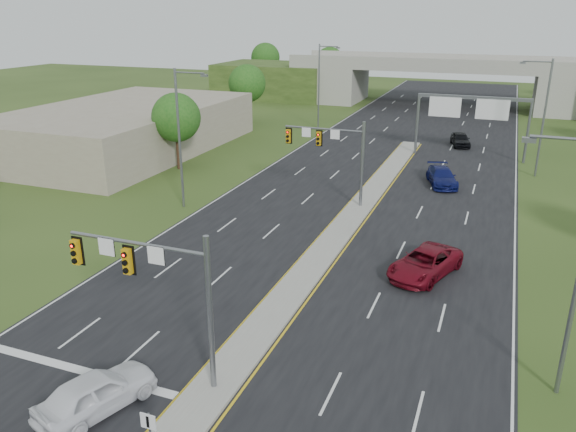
% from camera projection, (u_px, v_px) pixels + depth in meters
% --- Properties ---
extents(ground, '(240.00, 240.00, 0.00)m').
position_uv_depth(ground, '(214.00, 389.00, 23.73)').
color(ground, '#2C4217').
rests_on(ground, ground).
extents(road, '(24.00, 160.00, 0.02)m').
position_uv_depth(road, '(386.00, 176.00, 54.38)').
color(road, black).
rests_on(road, ground).
extents(median, '(2.00, 54.00, 0.16)m').
position_uv_depth(median, '(354.00, 214.00, 43.84)').
color(median, gray).
rests_on(median, road).
extents(lane_markings, '(23.72, 160.00, 0.01)m').
position_uv_depth(lane_markings, '(364.00, 193.00, 49.25)').
color(lane_markings, gold).
rests_on(lane_markings, road).
extents(signal_mast_near, '(6.62, 0.60, 7.00)m').
position_uv_depth(signal_mast_near, '(159.00, 281.00, 22.80)').
color(signal_mast_near, slate).
rests_on(signal_mast_near, ground).
extents(signal_mast_far, '(6.62, 0.60, 7.00)m').
position_uv_depth(signal_mast_far, '(335.00, 148.00, 44.70)').
color(signal_mast_far, slate).
rests_on(signal_mast_far, ground).
extents(keep_right_sign, '(0.60, 0.13, 2.20)m').
position_uv_depth(keep_right_sign, '(149.00, 430.00, 19.24)').
color(keep_right_sign, slate).
rests_on(keep_right_sign, ground).
extents(sign_gantry, '(11.58, 0.44, 6.67)m').
position_uv_depth(sign_gantry, '(471.00, 110.00, 59.00)').
color(sign_gantry, slate).
rests_on(sign_gantry, ground).
extents(overpass, '(80.00, 14.00, 8.10)m').
position_uv_depth(overpass, '(443.00, 85.00, 92.56)').
color(overpass, gray).
rests_on(overpass, ground).
extents(lightpole_l_mid, '(2.85, 0.25, 11.00)m').
position_uv_depth(lightpole_l_mid, '(181.00, 133.00, 43.64)').
color(lightpole_l_mid, slate).
rests_on(lightpole_l_mid, ground).
extents(lightpole_l_far, '(2.85, 0.25, 11.00)m').
position_uv_depth(lightpole_l_far, '(320.00, 82.00, 74.29)').
color(lightpole_l_far, slate).
rests_on(lightpole_l_far, ground).
extents(lightpole_r_near, '(2.85, 0.25, 11.00)m').
position_uv_depth(lightpole_r_near, '(576.00, 259.00, 21.51)').
color(lightpole_r_near, slate).
rests_on(lightpole_r_near, ground).
extents(lightpole_r_far, '(2.85, 0.25, 11.00)m').
position_uv_depth(lightpole_r_far, '(542.00, 113.00, 52.16)').
color(lightpole_r_far, slate).
rests_on(lightpole_r_far, ground).
extents(tree_l_near, '(4.80, 4.80, 7.60)m').
position_uv_depth(tree_l_near, '(176.00, 118.00, 54.98)').
color(tree_l_near, '#382316').
rests_on(tree_l_near, ground).
extents(tree_l_mid, '(5.20, 5.20, 8.12)m').
position_uv_depth(tree_l_mid, '(247.00, 83.00, 78.12)').
color(tree_l_mid, '#382316').
rests_on(tree_l_mid, ground).
extents(tree_back_a, '(6.00, 6.00, 8.85)m').
position_uv_depth(tree_back_a, '(265.00, 58.00, 116.89)').
color(tree_back_a, '#382316').
rests_on(tree_back_a, ground).
extents(tree_back_b, '(5.60, 5.60, 8.32)m').
position_uv_depth(tree_back_b, '(330.00, 61.00, 112.27)').
color(tree_back_b, '#382316').
rests_on(tree_back_b, ground).
extents(commercial_building, '(18.00, 30.00, 5.00)m').
position_uv_depth(commercial_building, '(125.00, 128.00, 63.67)').
color(commercial_building, gray).
rests_on(commercial_building, ground).
extents(car_white, '(3.49, 5.30, 1.68)m').
position_uv_depth(car_white, '(96.00, 392.00, 22.20)').
color(car_white, white).
rests_on(car_white, road).
extents(car_far_a, '(4.43, 6.30, 1.60)m').
position_uv_depth(car_far_a, '(425.00, 263.00, 33.63)').
color(car_far_a, maroon).
rests_on(car_far_a, road).
extents(car_far_b, '(3.73, 5.84, 1.58)m').
position_uv_depth(car_far_b, '(442.00, 177.00, 51.16)').
color(car_far_b, '#0D1350').
rests_on(car_far_b, road).
extents(car_far_c, '(2.94, 4.97, 1.59)m').
position_uv_depth(car_far_c, '(460.00, 139.00, 65.99)').
color(car_far_c, black).
rests_on(car_far_c, road).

